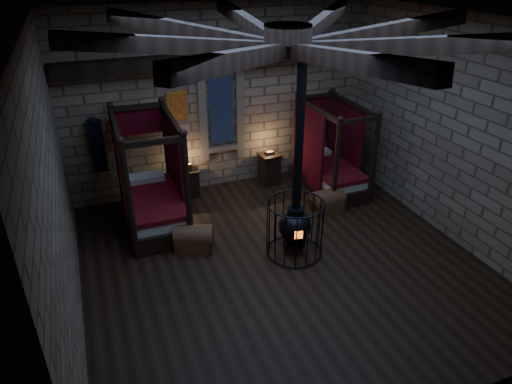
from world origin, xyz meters
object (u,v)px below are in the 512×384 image
object	(u,v)px
trunk_left	(194,239)
bed_left	(153,199)
stove	(295,224)
bed_right	(329,168)
trunk_right	(327,202)

from	to	relation	value
trunk_left	bed_left	bearing A→B (deg)	134.70
trunk_left	stove	bearing A→B (deg)	-3.32
bed_left	stove	world-z (taller)	stove
stove	trunk_left	bearing A→B (deg)	167.19
bed_left	bed_right	world-z (taller)	bed_left
trunk_right	trunk_left	bearing A→B (deg)	-176.90
bed_left	trunk_left	size ratio (longest dim) A/B	2.75
trunk_right	bed_right	bearing A→B (deg)	55.60
bed_right	stove	size ratio (longest dim) A/B	0.51
bed_right	trunk_left	world-z (taller)	bed_right
bed_left	bed_right	size ratio (longest dim) A/B	1.11
bed_left	bed_right	xyz separation A→B (m)	(4.21, 0.12, -0.05)
trunk_right	stove	world-z (taller)	stove
stove	bed_left	bearing A→B (deg)	149.92
trunk_left	trunk_right	size ratio (longest dim) A/B	1.11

